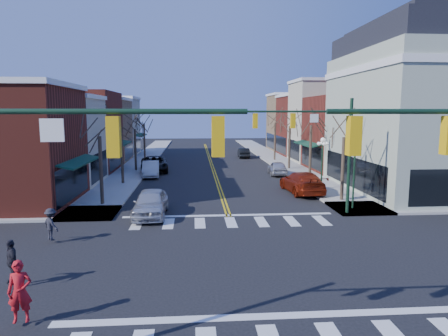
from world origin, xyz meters
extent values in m
plane|color=black|center=(0.00, 0.00, 0.00)|extent=(160.00, 160.00, 0.00)
cube|color=#9E9B93|center=(-8.75, 20.00, 0.07)|extent=(3.50, 70.00, 0.15)
cube|color=#9E9B93|center=(8.75, 20.00, 0.07)|extent=(3.50, 70.00, 0.15)
cube|color=#BAB499|center=(-15.50, 19.50, 3.75)|extent=(10.00, 7.00, 7.50)
cube|color=maroon|center=(-15.50, 27.50, 4.25)|extent=(10.00, 9.00, 8.50)
cube|color=#9B7C55|center=(-15.50, 35.75, 3.90)|extent=(10.00, 7.50, 7.80)
cube|color=#BAB499|center=(-15.50, 43.50, 4.10)|extent=(10.00, 8.00, 8.20)
cube|color=maroon|center=(15.50, 25.75, 4.00)|extent=(10.00, 8.50, 8.00)
cube|color=#BAB499|center=(15.50, 33.50, 5.00)|extent=(10.00, 7.00, 10.00)
cube|color=maroon|center=(15.50, 41.00, 4.25)|extent=(10.00, 8.00, 8.50)
cube|color=#9B7C55|center=(15.50, 49.00, 4.50)|extent=(10.00, 8.00, 9.00)
cube|color=#A3AE97|center=(16.50, 14.50, 5.50)|extent=(12.00, 14.00, 11.00)
cube|color=white|center=(16.50, 14.50, 9.60)|extent=(12.25, 14.25, 0.50)
cube|color=black|center=(16.50, 14.50, 11.90)|extent=(11.40, 13.40, 1.80)
cube|color=black|center=(16.50, 14.50, 13.00)|extent=(9.80, 11.80, 0.60)
cylinder|color=#14331E|center=(-4.15, -7.40, 6.40)|extent=(6.50, 0.12, 0.12)
cube|color=gold|center=(-3.83, -7.40, 5.85)|extent=(0.28, 0.28, 0.90)
cube|color=gold|center=(-1.55, -7.40, 5.85)|extent=(0.28, 0.28, 0.90)
cube|color=gold|center=(1.55, -7.40, 5.85)|extent=(0.28, 0.28, 0.90)
cylinder|color=#14331E|center=(7.40, 7.40, 3.60)|extent=(0.20, 0.20, 7.20)
cylinder|color=#14331E|center=(4.15, 7.40, 6.40)|extent=(6.50, 0.12, 0.12)
cube|color=gold|center=(3.83, 7.40, 5.85)|extent=(0.28, 0.28, 0.90)
cube|color=gold|center=(1.55, 7.40, 5.85)|extent=(0.28, 0.28, 0.90)
cylinder|color=#14331E|center=(8.20, 8.50, 2.00)|extent=(0.12, 0.12, 4.00)
sphere|color=white|center=(8.20, 8.50, 4.15)|extent=(0.36, 0.36, 0.36)
cylinder|color=#14331E|center=(8.20, 15.00, 2.00)|extent=(0.12, 0.12, 4.00)
sphere|color=white|center=(8.20, 15.00, 4.15)|extent=(0.36, 0.36, 0.36)
cylinder|color=#382B21|center=(-8.40, 11.00, 2.38)|extent=(0.24, 0.24, 4.76)
cylinder|color=#382B21|center=(-8.40, 19.00, 2.52)|extent=(0.24, 0.24, 5.04)
cylinder|color=#382B21|center=(-8.40, 27.00, 2.27)|extent=(0.24, 0.24, 4.55)
cylinder|color=#382B21|center=(-8.40, 35.00, 2.45)|extent=(0.24, 0.24, 4.90)
cylinder|color=#382B21|center=(8.40, 11.00, 2.31)|extent=(0.24, 0.24, 4.62)
cylinder|color=#382B21|center=(8.40, 19.00, 2.59)|extent=(0.24, 0.24, 5.18)
cylinder|color=#382B21|center=(8.40, 27.00, 2.42)|extent=(0.24, 0.24, 4.83)
cylinder|color=#382B21|center=(8.40, 35.00, 2.48)|extent=(0.24, 0.24, 4.97)
imported|color=silver|center=(-4.80, 8.00, 0.83)|extent=(1.99, 4.86, 1.65)
imported|color=silver|center=(-6.40, 23.21, 0.76)|extent=(1.96, 4.71, 1.51)
imported|color=black|center=(-6.40, 26.54, 0.83)|extent=(3.42, 6.26, 1.66)
imported|color=maroon|center=(6.40, 14.29, 0.84)|extent=(2.74, 5.95, 1.69)
imported|color=#BABABF|center=(6.34, 23.37, 0.71)|extent=(1.95, 4.25, 1.41)
imported|color=black|center=(4.80, 38.95, 0.67)|extent=(1.52, 4.12, 1.35)
imported|color=red|center=(-7.30, -4.61, 1.10)|extent=(0.75, 0.55, 1.89)
imported|color=#222029|center=(-8.77, -1.81, 0.98)|extent=(0.90, 1.03, 1.66)
imported|color=black|center=(-9.10, 3.21, 0.94)|extent=(1.16, 1.12, 1.59)
camera|label=1|loc=(-2.08, -16.25, 6.40)|focal=32.00mm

